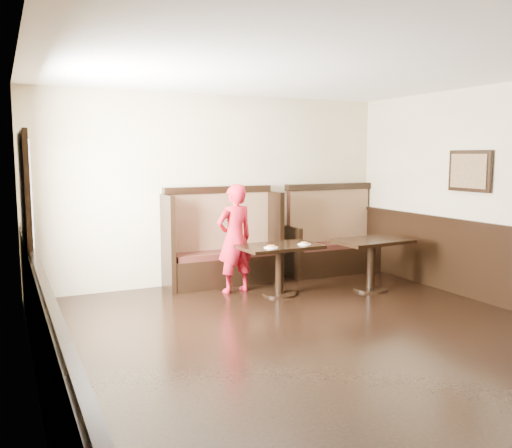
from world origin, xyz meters
TOP-DOWN VIEW (x-y plane):
  - ground at (0.00, 0.00)m, footprint 7.00×7.00m
  - room_shell at (-0.30, 0.28)m, footprint 7.00×7.00m
  - booth_main at (0.00, 3.30)m, footprint 1.75×0.72m
  - booth_neighbor at (1.95, 3.29)m, footprint 1.65×0.72m
  - table_main at (0.46, 2.34)m, footprint 1.11×0.72m
  - table_neighbor at (1.77, 2.03)m, footprint 1.09×0.75m
  - child at (-0.02, 2.75)m, footprint 0.60×0.45m
  - pizza_plate_left at (0.25, 2.17)m, footprint 0.19×0.19m
  - pizza_plate_right at (0.79, 2.23)m, footprint 0.18×0.18m

SIDE VIEW (x-z plane):
  - ground at x=0.00m, z-range 0.00..0.00m
  - booth_neighbor at x=1.95m, z-range -0.24..1.21m
  - booth_main at x=0.00m, z-range -0.20..1.25m
  - table_main at x=0.46m, z-range 0.19..0.88m
  - table_neighbor at x=1.77m, z-range 0.18..0.91m
  - room_shell at x=-0.30m, z-range -2.83..4.17m
  - pizza_plate_right at x=0.79m, z-range 0.69..0.72m
  - pizza_plate_left at x=0.25m, z-range 0.69..0.72m
  - child at x=-0.02m, z-range 0.00..1.51m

